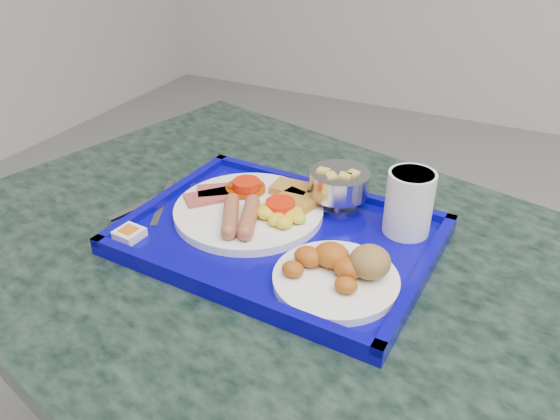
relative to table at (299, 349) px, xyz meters
name	(u,v)px	position (x,y,z in m)	size (l,w,h in m)	color
table	(299,349)	(0.00, 0.00, 0.00)	(1.26, 1.00, 0.69)	slate
tray	(280,237)	(-0.04, 0.02, 0.19)	(0.45, 0.34, 0.03)	#070395
main_plate	(253,208)	(-0.10, 0.05, 0.21)	(0.23, 0.23, 0.04)	white
bread_plate	(341,271)	(0.07, -0.04, 0.21)	(0.16, 0.16, 0.05)	white
fruit_bowl	(339,184)	(0.00, 0.13, 0.23)	(0.09, 0.09, 0.06)	#B7B7B9
juice_cup	(409,201)	(0.12, 0.11, 0.24)	(0.07, 0.07, 0.09)	white
spoon	(199,189)	(-0.22, 0.08, 0.20)	(0.10, 0.18, 0.01)	#B7B7B9
knife	(155,199)	(-0.27, 0.02, 0.20)	(0.01, 0.17, 0.00)	#B7B7B9
jam_packet	(129,234)	(-0.23, -0.08, 0.20)	(0.04, 0.04, 0.01)	white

